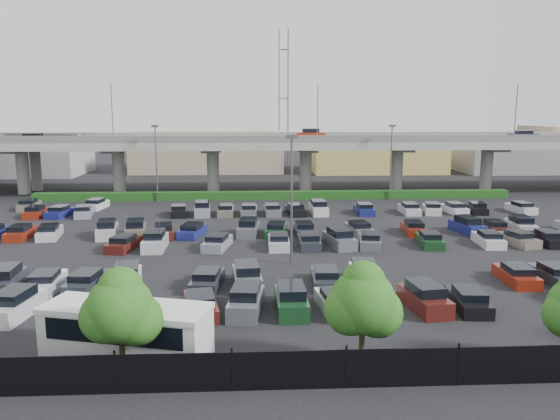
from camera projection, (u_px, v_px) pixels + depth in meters
name	position (u px, v px, depth m)	size (l,w,h in m)	color
ground	(285.00, 241.00, 51.58)	(280.00, 280.00, 0.00)	black
overpass	(271.00, 146.00, 81.79)	(150.00, 13.00, 15.80)	gray
hedge	(275.00, 195.00, 76.05)	(66.00, 1.60, 1.10)	#103812
fence	(322.00, 370.00, 23.89)	(70.00, 0.10, 2.00)	black
tree_row	(335.00, 301.00, 24.91)	(65.07, 3.66, 5.94)	#332316
shuttle_bus	(127.00, 329.00, 26.99)	(8.72, 4.84, 2.66)	silver
parked_cars	(284.00, 244.00, 47.76)	(63.03, 41.64, 1.67)	white
light_poles	(241.00, 173.00, 52.23)	(66.90, 48.38, 10.30)	#4E4E54
distant_buildings	(327.00, 153.00, 112.27)	(138.00, 24.00, 9.00)	gray
comm_tower	(284.00, 95.00, 121.73)	(2.40, 2.40, 30.00)	#4E4E54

